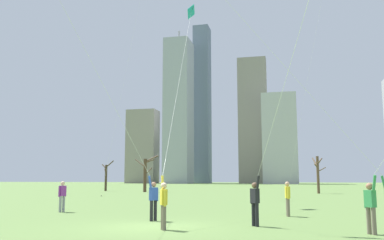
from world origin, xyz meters
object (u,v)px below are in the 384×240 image
kite_flyer_midfield_right_purple (341,142)px  bystander_far_off_by_trees (288,197)px  kite_flyer_midfield_center_green (264,168)px  bare_tree_far_right_edge (146,173)px  kite_flyer_foreground_left_red (126,143)px  kite_flyer_far_back_teal (172,141)px  bystander_watching_nearby (62,195)px  bare_tree_center (106,176)px  distant_kite_high_overhead_yellow (318,20)px  bare_tree_left_of_center (318,172)px

kite_flyer_midfield_right_purple → bystander_far_off_by_trees: kite_flyer_midfield_right_purple is taller
kite_flyer_midfield_center_green → bare_tree_far_right_edge: (-18.21, 38.76, 0.39)m
kite_flyer_foreground_left_red → bystander_far_off_by_trees: size_ratio=8.80×
kite_flyer_far_back_teal → kite_flyer_midfield_right_purple: size_ratio=1.23×
bystander_watching_nearby → bare_tree_center: 39.21m
distant_kite_high_overhead_yellow → bare_tree_far_right_edge: distant_kite_high_overhead_yellow is taller
kite_flyer_foreground_left_red → kite_flyer_midfield_center_green: 5.84m
kite_flyer_midfield_center_green → distant_kite_high_overhead_yellow: bearing=80.6°
bystander_far_off_by_trees → bystander_watching_nearby: (-11.72, -0.13, 0.00)m
kite_flyer_midfield_center_green → bare_tree_center: size_ratio=2.22×
kite_flyer_midfield_right_purple → bare_tree_left_of_center: (1.25, 36.35, -0.64)m
bare_tree_left_of_center → bare_tree_far_right_edge: bearing=178.6°
kite_flyer_far_back_teal → bare_tree_center: size_ratio=3.41×
bare_tree_center → bare_tree_left_of_center: bare_tree_left_of_center is taller
bystander_watching_nearby → distant_kite_high_overhead_yellow: size_ratio=0.08×
bare_tree_center → kite_flyer_midfield_center_green: bearing=-58.8°
kite_flyer_foreground_left_red → bystander_far_off_by_trees: bearing=34.9°
kite_flyer_midfield_center_green → bystander_watching_nearby: 12.26m
bystander_far_off_by_trees → bare_tree_far_right_edge: bearing=119.6°
kite_flyer_far_back_teal → bare_tree_center: (-21.46, 40.11, -1.16)m
kite_flyer_midfield_center_green → distant_kite_high_overhead_yellow: size_ratio=0.51×
bystander_watching_nearby → bare_tree_center: bare_tree_center is taller
kite_flyer_foreground_left_red → kite_flyer_midfield_right_purple: size_ratio=1.16×
distant_kite_high_overhead_yellow → bare_tree_left_of_center: bearing=88.8°
kite_flyer_midfield_right_purple → kite_flyer_midfield_center_green: 3.54m
bare_tree_far_right_edge → bare_tree_center: size_ratio=1.12×
kite_flyer_midfield_center_green → bare_tree_left_of_center: bearing=83.9°
kite_flyer_far_back_teal → kite_flyer_midfield_right_purple: kite_flyer_far_back_teal is taller
kite_flyer_far_back_teal → distant_kite_high_overhead_yellow: distant_kite_high_overhead_yellow is taller
distant_kite_high_overhead_yellow → bare_tree_far_right_edge: 30.35m
bystander_far_off_by_trees → bare_tree_far_right_edge: bare_tree_far_right_edge is taller
bystander_far_off_by_trees → kite_flyer_far_back_teal: bearing=-140.7°
distant_kite_high_overhead_yellow → bare_tree_left_of_center: (0.32, 15.44, -13.51)m
bystander_far_off_by_trees → distant_kite_high_overhead_yellow: 23.22m
kite_flyer_midfield_center_green → distant_kite_high_overhead_yellow: (3.76, 22.77, 13.90)m
kite_flyer_foreground_left_red → bare_tree_far_right_edge: kite_flyer_foreground_left_red is taller
distant_kite_high_overhead_yellow → bare_tree_center: distant_kite_high_overhead_yellow is taller
kite_flyer_far_back_teal → kite_flyer_midfield_right_purple: 6.70m
distant_kite_high_overhead_yellow → kite_flyer_foreground_left_red: bearing=-113.4°
kite_flyer_midfield_center_green → bare_tree_left_of_center: size_ratio=2.19×
bystander_far_off_by_trees → bare_tree_far_right_edge: 38.37m
bystander_watching_nearby → distant_kite_high_overhead_yellow: bearing=49.8°
kite_flyer_far_back_teal → kite_flyer_midfield_center_green: size_ratio=1.53×
kite_flyer_midfield_right_purple → distant_kite_high_overhead_yellow: bearing=87.5°
kite_flyer_midfield_right_purple → bystander_watching_nearby: size_ratio=7.59×
bystander_far_off_by_trees → bare_tree_center: size_ratio=0.37×
kite_flyer_midfield_right_purple → bare_tree_far_right_edge: size_ratio=2.48×
kite_flyer_far_back_teal → bare_tree_left_of_center: (7.95, 36.55, -0.77)m
kite_flyer_far_back_teal → bare_tree_left_of_center: bearing=77.7°
bystander_watching_nearby → bare_tree_far_right_edge: (-7.22, 33.46, 1.63)m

